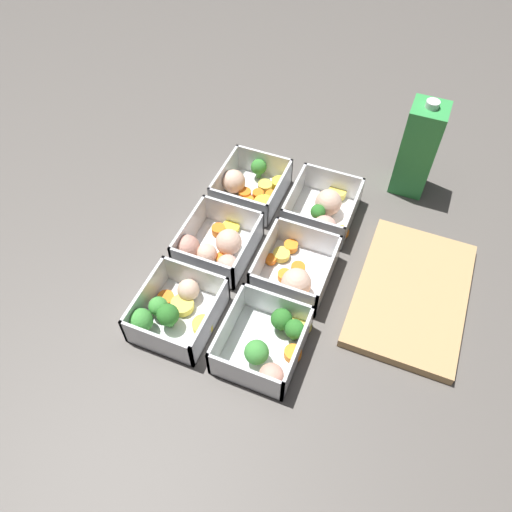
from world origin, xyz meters
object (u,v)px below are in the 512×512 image
at_px(container_near_center, 215,247).
at_px(container_far_left, 325,210).
at_px(container_far_center, 295,273).
at_px(container_near_left, 250,186).
at_px(juice_carton, 418,149).
at_px(container_far_right, 269,344).
at_px(container_near_right, 173,311).

distance_m(container_near_center, container_far_left, 0.22).
bearing_deg(container_far_center, container_near_left, -137.70).
bearing_deg(container_far_center, container_far_left, 178.71).
relative_size(container_near_center, juice_carton, 0.71).
xyz_separation_m(container_far_left, container_far_right, (0.31, 0.00, -0.00)).
bearing_deg(container_near_center, container_far_left, 135.62).
height_order(container_near_center, juice_carton, juice_carton).
xyz_separation_m(container_far_center, juice_carton, (-0.31, 0.13, 0.07)).
bearing_deg(juice_carton, container_near_right, -32.51).
distance_m(container_far_left, juice_carton, 0.21).
bearing_deg(juice_carton, container_near_left, -63.69).
height_order(container_near_center, container_near_right, same).
bearing_deg(container_near_right, container_near_center, 177.41).
distance_m(container_near_right, container_far_left, 0.35).
xyz_separation_m(container_near_left, juice_carton, (-0.14, 0.29, 0.07)).
bearing_deg(container_far_center, container_far_right, 3.29).
xyz_separation_m(container_near_left, container_near_right, (0.32, -0.00, 0.00)).
xyz_separation_m(container_far_left, juice_carton, (-0.15, 0.13, 0.07)).
distance_m(container_near_left, container_far_right, 0.36).
bearing_deg(container_far_left, container_near_center, -44.38).
bearing_deg(container_far_left, container_near_right, -27.90).
relative_size(container_near_center, container_far_left, 0.85).
bearing_deg(container_far_left, container_far_right, 0.89).
bearing_deg(juice_carton, container_far_left, -40.48).
bearing_deg(container_near_left, container_far_left, 86.30).
relative_size(container_near_right, juice_carton, 0.69).
xyz_separation_m(container_near_right, container_far_left, (-0.31, 0.16, 0.00)).
height_order(container_near_center, container_far_right, same).
bearing_deg(container_near_right, container_far_left, 152.10).
distance_m(container_near_center, container_far_center, 0.15).
height_order(container_near_left, container_far_center, same).
relative_size(container_near_right, container_far_left, 0.82).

